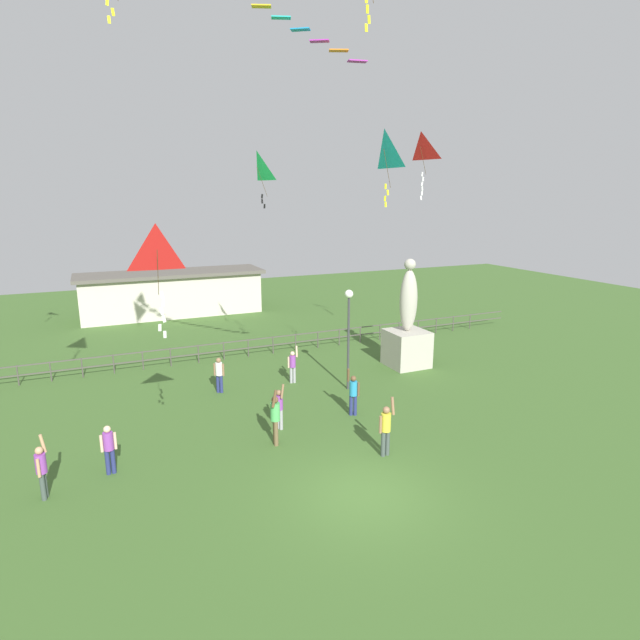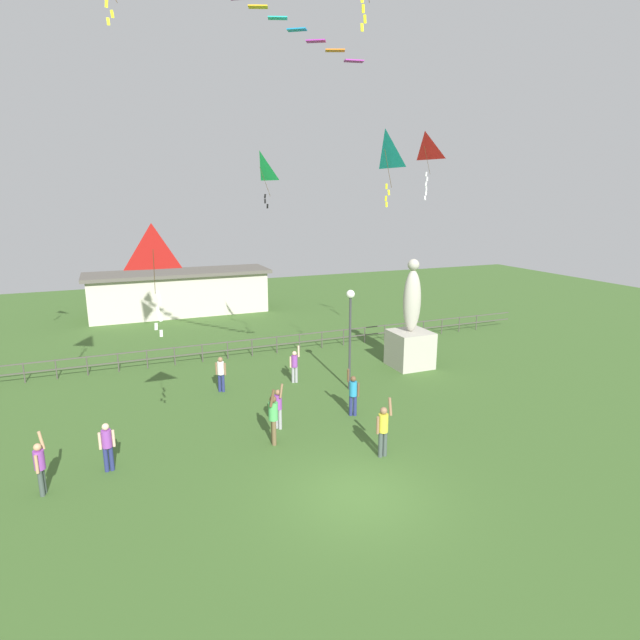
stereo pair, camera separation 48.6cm
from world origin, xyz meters
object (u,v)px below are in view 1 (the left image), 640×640
(person_1, at_px, (219,373))
(kite_7, at_px, (257,168))
(person_3, at_px, (279,406))
(kite_3, at_px, (420,149))
(kite_0, at_px, (384,151))
(person_5, at_px, (386,427))
(person_6, at_px, (41,468))
(kite_5, at_px, (157,253))
(person_2, at_px, (353,392))
(person_7, at_px, (109,446))
(person_4, at_px, (293,364))
(statue_monument, at_px, (407,335))
(lamppost, at_px, (349,318))
(person_0, at_px, (275,416))

(person_1, relative_size, kite_7, 0.65)
(person_3, bearing_deg, kite_3, 27.79)
(person_3, height_order, kite_0, kite_0)
(person_3, distance_m, kite_0, 10.11)
(person_1, relative_size, kite_3, 0.51)
(person_5, height_order, kite_3, kite_3)
(person_6, height_order, kite_5, kite_5)
(person_6, bearing_deg, person_5, -9.91)
(person_1, height_order, person_2, person_2)
(person_2, height_order, person_7, person_2)
(person_4, xyz_separation_m, kite_3, (6.66, 0.36, 9.58))
(statue_monument, xyz_separation_m, person_5, (-5.79, -7.58, -0.57))
(person_6, xyz_separation_m, person_7, (1.75, 0.68, -0.02))
(person_4, relative_size, kite_3, 0.57)
(person_2, bearing_deg, kite_0, 25.38)
(lamppost, xyz_separation_m, person_1, (-5.26, 1.87, -2.33))
(statue_monument, xyz_separation_m, kite_5, (-12.40, -6.83, 5.24))
(statue_monument, height_order, person_3, statue_monument)
(statue_monument, height_order, person_6, statue_monument)
(kite_0, bearing_deg, kite_7, 120.34)
(lamppost, distance_m, person_3, 5.39)
(person_6, xyz_separation_m, kite_7, (8.83, 7.67, 8.56))
(person_6, relative_size, kite_3, 0.60)
(person_5, relative_size, kite_3, 0.66)
(statue_monument, xyz_separation_m, lamppost, (-4.16, -1.71, 1.66))
(person_0, bearing_deg, person_3, 64.24)
(person_6, bearing_deg, person_7, 21.20)
(statue_monument, relative_size, kite_0, 1.93)
(kite_0, bearing_deg, person_5, -116.84)
(person_0, relative_size, kite_0, 0.74)
(lamppost, bearing_deg, person_4, 138.70)
(person_5, distance_m, kite_0, 9.96)
(lamppost, bearing_deg, kite_5, -148.13)
(person_2, relative_size, person_7, 1.20)
(kite_5, bearing_deg, person_7, 134.10)
(lamppost, bearing_deg, person_6, -160.48)
(person_4, height_order, person_7, person_4)
(statue_monument, xyz_separation_m, kite_0, (-3.77, -3.59, 8.34))
(person_1, distance_m, person_3, 4.61)
(person_0, xyz_separation_m, person_5, (3.01, -2.20, -0.02))
(person_6, bearing_deg, person_3, 11.53)
(person_2, height_order, person_4, person_2)
(person_1, relative_size, person_3, 0.89)
(person_4, bearing_deg, lamppost, -41.30)
(kite_7, bearing_deg, kite_5, -122.13)
(lamppost, height_order, person_5, lamppost)
(person_3, bearing_deg, lamppost, 32.17)
(person_6, bearing_deg, person_0, 3.69)
(person_7, bearing_deg, kite_7, 44.65)
(person_0, relative_size, person_3, 1.16)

